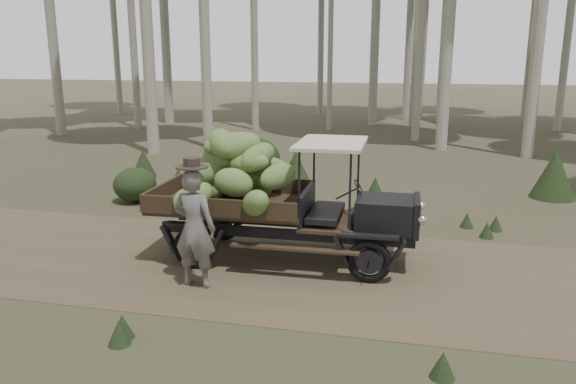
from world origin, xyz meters
name	(u,v)px	position (x,y,z in m)	size (l,w,h in m)	color
ground	(421,280)	(0.00, 0.00, 0.00)	(120.00, 120.00, 0.00)	#473D2B
dirt_track	(421,280)	(0.00, 0.00, 0.00)	(70.00, 4.00, 0.01)	brown
banana_truck	(258,184)	(-2.64, 0.38, 1.26)	(4.38, 2.29, 2.21)	black
farmer	(194,227)	(-3.19, -0.96, 0.90)	(0.67, 0.51, 1.90)	#615D59
undergrowth	(461,260)	(0.50, -0.50, 0.55)	(20.89, 20.39, 1.39)	#233319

